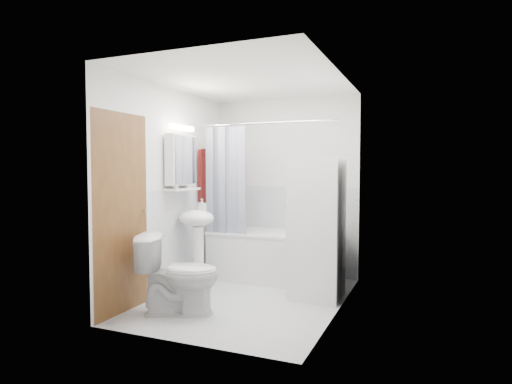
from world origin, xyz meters
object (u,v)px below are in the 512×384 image
at_px(sink, 197,230).
at_px(washer_dryer, 317,228).
at_px(bathtub, 275,253).
at_px(toilet, 179,275).

xyz_separation_m(sink, washer_dryer, (1.43, 0.19, 0.08)).
distance_m(bathtub, sink, 1.10).
height_order(bathtub, washer_dryer, washer_dryer).
xyz_separation_m(washer_dryer, toilet, (-1.13, -1.06, -0.40)).
bearing_deg(bathtub, toilet, -105.29).
xyz_separation_m(bathtub, toilet, (-0.44, -1.60, 0.04)).
distance_m(washer_dryer, toilet, 1.60).
bearing_deg(sink, washer_dryer, 7.47).
height_order(sink, toilet, sink).
relative_size(washer_dryer, toilet, 1.97).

